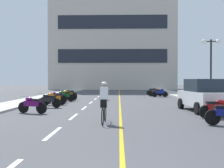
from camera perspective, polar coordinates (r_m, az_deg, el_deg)
name	(u,v)px	position (r m, az deg, el deg)	size (l,w,h in m)	color
ground_plane	(117,100)	(23.80, 1.03, -3.39)	(140.00, 140.00, 0.00)	#47474C
curb_left	(46,97)	(27.78, -13.96, -2.69)	(2.40, 72.00, 0.12)	#B7B2A8
curb_right	(189,97)	(27.69, 16.17, -2.70)	(2.40, 72.00, 0.12)	#B7B2A8
lane_dash_1	(53,133)	(9.17, -12.48, -10.21)	(0.14, 2.20, 0.01)	silver
lane_dash_2	(74,117)	(13.03, -8.22, -6.90)	(0.14, 2.20, 0.01)	silver
lane_dash_3	(84,108)	(16.96, -5.94, -5.10)	(0.14, 2.20, 0.01)	silver
lane_dash_4	(91,103)	(20.92, -4.53, -3.97)	(0.14, 2.20, 0.01)	silver
lane_dash_5	(95,99)	(24.89, -3.57, -3.20)	(0.14, 2.20, 0.01)	silver
lane_dash_6	(99,96)	(28.87, -2.87, -2.64)	(0.14, 2.20, 0.01)	silver
lane_dash_7	(101,94)	(32.85, -2.35, -2.22)	(0.14, 2.20, 0.01)	silver
lane_dash_8	(103,93)	(36.84, -1.94, -1.89)	(0.14, 2.20, 0.01)	silver
lane_dash_9	(105,92)	(40.83, -1.60, -1.62)	(0.14, 2.20, 0.01)	silver
lane_dash_10	(106,91)	(44.82, -1.33, -1.40)	(0.14, 2.20, 0.01)	silver
lane_dash_11	(107,90)	(48.81, -1.11, -1.22)	(0.14, 2.20, 0.01)	silver
centre_line_yellow	(120,98)	(26.79, 1.61, -2.91)	(0.12, 66.00, 0.01)	gold
office_building	(113,37)	(52.46, 0.18, 10.03)	(23.26, 8.21, 20.26)	beige
street_lamp_mid	(211,55)	(22.32, 20.39, 5.75)	(1.46, 0.36, 4.84)	black
parked_car_near	(203,95)	(15.85, 18.94, -2.25)	(2.18, 4.32, 1.82)	black
motorcycle_3	(217,108)	(13.28, 21.50, -4.77)	(1.70, 0.60, 0.92)	black
motorcycle_4	(32,104)	(14.71, -16.70, -4.20)	(1.66, 0.73, 0.92)	black
motorcycle_5	(48,100)	(17.49, -13.42, -3.39)	(1.68, 0.66, 0.92)	black
motorcycle_6	(54,98)	(19.23, -12.34, -3.01)	(1.65, 0.75, 0.92)	black
motorcycle_7	(56,97)	(20.71, -11.88, -2.73)	(1.66, 0.73, 0.92)	black
motorcycle_8	(64,96)	(22.19, -10.22, -2.49)	(1.66, 0.74, 0.92)	black
motorcycle_9	(67,95)	(23.63, -9.52, -2.29)	(1.70, 0.60, 0.92)	black
motorcycle_10	(69,94)	(25.77, -9.17, -2.03)	(1.64, 0.80, 0.92)	black
motorcycle_11	(160,92)	(28.08, 10.18, -1.79)	(1.70, 0.60, 0.92)	black
motorcycle_12	(156,92)	(29.46, 9.30, -1.67)	(1.64, 0.80, 0.92)	black
motorcycle_13	(154,91)	(31.40, 8.87, -1.51)	(1.66, 0.73, 0.92)	black
cyclist_rider	(104,101)	(10.93, -1.73, -3.72)	(0.42, 1.77, 1.71)	black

